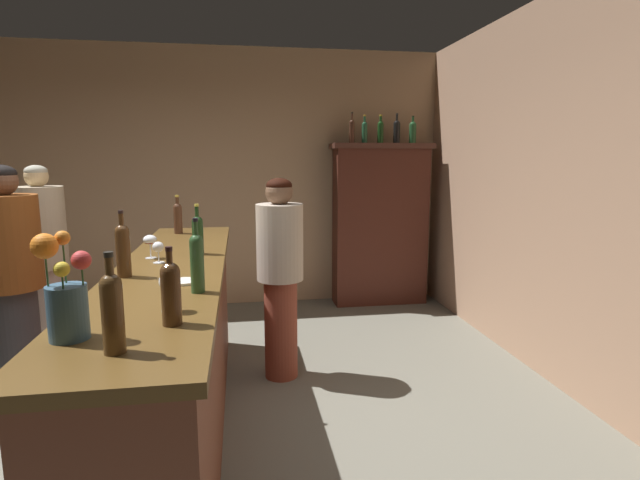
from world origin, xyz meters
The scene contains 24 objects.
floor centered at (0.00, 0.00, 0.00)m, with size 7.67×7.67×0.00m, color slate.
wall_back centered at (0.00, 2.98, 1.44)m, with size 6.02×0.12×2.88m, color tan.
wall_right centered at (3.01, 0.00, 1.44)m, with size 0.12×5.95×2.88m, color tan.
bar_counter centered at (0.26, 0.12, 0.54)m, with size 0.60×3.16×1.07m.
display_cabinet centered at (2.25, 2.70, 0.96)m, with size 1.14×0.38×1.84m.
wine_bottle_rose centered at (0.40, -0.95, 1.20)m, with size 0.07×0.07×0.29m.
wine_bottle_syrah centered at (0.46, -0.51, 1.22)m, with size 0.06×0.06×0.34m.
wine_bottle_merlot centered at (0.26, -1.20, 1.21)m, with size 0.07×0.07×0.33m.
wine_bottle_malbec centered at (0.06, -0.13, 1.22)m, with size 0.07×0.07×0.35m.
wine_bottle_chardonnay centered at (0.16, 1.38, 1.21)m, with size 0.07×0.07×0.31m.
wine_bottle_pinot centered at (0.39, 0.44, 1.20)m, with size 0.07×0.07×0.32m.
wine_glass_front centered at (0.11, 0.35, 1.18)m, with size 0.08×0.08×0.15m.
wine_glass_mid centered at (0.18, 0.19, 1.16)m, with size 0.07×0.07×0.13m.
wine_glass_rear centered at (0.37, -0.78, 1.18)m, with size 0.07×0.07×0.16m.
flower_arrangement centered at (0.08, -1.05, 1.22)m, with size 0.19×0.13×0.37m.
cheese_plate centered at (0.38, -0.31, 1.07)m, with size 0.15×0.15×0.01m, color white.
display_bottle_left centered at (1.91, 2.70, 1.99)m, with size 0.06×0.06×0.34m.
display_bottle_midleft centered at (2.05, 2.70, 1.98)m, with size 0.06×0.06×0.31m.
display_bottle_center centered at (2.24, 2.70, 1.98)m, with size 0.07×0.07×0.31m.
display_bottle_midright centered at (2.43, 2.70, 1.98)m, with size 0.08×0.08×0.33m.
display_bottle_right centered at (2.61, 2.70, 1.98)m, with size 0.08×0.08×0.31m.
patron_in_navy centered at (-0.82, 0.64, 0.89)m, with size 0.40×0.40×1.64m.
patron_tall centered at (-0.88, 1.35, 0.89)m, with size 0.36×0.36×1.63m.
bartender centered at (0.95, 0.87, 0.84)m, with size 0.35×0.35×1.54m.
Camera 1 is at (0.66, -2.77, 1.68)m, focal length 27.74 mm.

